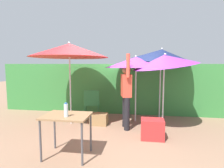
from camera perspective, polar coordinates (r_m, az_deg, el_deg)
ground_plane at (r=5.01m, az=-0.55°, el=-12.97°), size 24.00×24.00×0.00m
hedge_row at (r=6.46m, az=1.92°, el=-1.18°), size 8.00×0.70×1.64m
umbrella_rainbow at (r=5.19m, az=-12.83°, el=9.87°), size 2.09×2.09×2.22m
umbrella_orange at (r=5.81m, az=14.75°, el=8.58°), size 1.80×1.79×2.21m
umbrella_yellow at (r=4.85m, az=15.66°, el=6.81°), size 1.63×1.61×2.00m
umbrella_navy at (r=5.33m, az=7.27°, el=6.46°), size 1.74×1.75×1.88m
person_vendor at (r=4.74m, az=4.30°, el=-2.46°), size 0.31×0.55×1.88m
chair_plastic at (r=5.59m, az=-6.13°, el=-5.57°), size 0.52×0.52×0.89m
cooler_box at (r=4.33m, az=12.12°, el=-13.21°), size 0.50×0.36×0.44m
crate_cardboard at (r=5.19m, az=-3.96°, el=-10.56°), size 0.45×0.33×0.30m
folding_table at (r=3.45m, az=-13.58°, el=-10.58°), size 0.80×0.60×0.75m
bottle_water at (r=3.28m, az=-13.75°, el=-7.69°), size 0.07×0.07×0.24m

